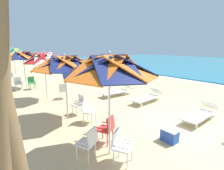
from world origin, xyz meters
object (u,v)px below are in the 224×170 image
object	(u,v)px
plastic_chair_3	(79,103)
beach_umbrella_4	(13,52)
sun_lounger_3	(117,91)
plastic_chair_6	(32,82)
plastic_chair_1	(107,128)
beach_umbrella_3	(23,56)
plastic_chair_0	(120,144)
plastic_chair_2	(88,142)
sun_lounger_1	(200,114)
beach_umbrella_2	(44,58)
plastic_chair_5	(64,90)
beach_umbrella_1	(65,63)
cooler_box	(170,135)
beach_umbrella_0	(109,67)
plastic_chair_4	(88,110)
plastic_chair_8	(10,78)
plastic_chair_7	(18,83)
sun_lounger_2	(148,97)

from	to	relation	value
plastic_chair_3	beach_umbrella_4	bearing A→B (deg)	-176.30
plastic_chair_3	sun_lounger_3	bearing A→B (deg)	109.97
plastic_chair_3	plastic_chair_6	bearing A→B (deg)	-177.46
plastic_chair_1	beach_umbrella_3	bearing A→B (deg)	-179.77
plastic_chair_0	plastic_chair_1	xyz separation A→B (m)	(-0.94, 0.30, 0.00)
plastic_chair_2	sun_lounger_1	size ratio (longest dim) A/B	0.40
plastic_chair_0	beach_umbrella_2	xyz separation A→B (m)	(-6.62, 0.48, 1.77)
plastic_chair_6	plastic_chair_5	bearing A→B (deg)	11.74
plastic_chair_3	sun_lounger_1	world-z (taller)	plastic_chair_3
beach_umbrella_3	plastic_chair_0	bearing A→B (deg)	-1.48
plastic_chair_1	beach_umbrella_1	world-z (taller)	beach_umbrella_1
plastic_chair_2	beach_umbrella_3	world-z (taller)	beach_umbrella_3
cooler_box	beach_umbrella_4	bearing A→B (deg)	-172.75
plastic_chair_1	beach_umbrella_0	bearing A→B (deg)	-30.17
plastic_chair_2	plastic_chair_4	bearing A→B (deg)	148.55
plastic_chair_1	plastic_chair_6	world-z (taller)	same
beach_umbrella_1	plastic_chair_8	distance (m)	9.31
beach_umbrella_3	plastic_chair_6	distance (m)	1.86
plastic_chair_7	sun_lounger_1	world-z (taller)	plastic_chair_7
beach_umbrella_1	beach_umbrella_3	bearing A→B (deg)	179.48
beach_umbrella_3	beach_umbrella_4	world-z (taller)	beach_umbrella_4
plastic_chair_3	plastic_chair_4	size ratio (longest dim) A/B	1.00
sun_lounger_2	plastic_chair_6	bearing A→B (deg)	-150.74
beach_umbrella_3	plastic_chair_6	size ratio (longest dim) A/B	3.05
plastic_chair_7	plastic_chair_8	xyz separation A→B (m)	(-2.63, -0.02, 0.00)
sun_lounger_3	sun_lounger_1	bearing A→B (deg)	2.18
beach_umbrella_2	sun_lounger_2	bearing A→B (deg)	45.31
plastic_chair_2	plastic_chair_6	size ratio (longest dim) A/B	1.00
plastic_chair_5	sun_lounger_3	xyz separation A→B (m)	(1.44, 2.75, -0.22)
cooler_box	plastic_chair_8	bearing A→B (deg)	-170.44
beach_umbrella_0	beach_umbrella_3	distance (m)	9.73
plastic_chair_1	plastic_chair_3	xyz separation A→B (m)	(-2.59, 0.49, 0.00)
plastic_chair_4	sun_lounger_3	distance (m)	3.97
beach_umbrella_3	plastic_chair_8	distance (m)	3.02
plastic_chair_7	sun_lounger_2	bearing A→B (deg)	33.12
plastic_chair_8	sun_lounger_1	distance (m)	13.43
beach_umbrella_2	beach_umbrella_4	world-z (taller)	beach_umbrella_4
plastic_chair_1	sun_lounger_2	distance (m)	4.50
plastic_chair_8	plastic_chair_0	bearing A→B (deg)	1.35
beach_umbrella_2	plastic_chair_0	bearing A→B (deg)	-4.18
plastic_chair_2	beach_umbrella_4	size ratio (longest dim) A/B	0.30
cooler_box	plastic_chair_0	bearing A→B (deg)	-96.89
sun_lounger_1	plastic_chair_7	bearing A→B (deg)	-156.00
plastic_chair_6	cooler_box	distance (m)	10.01
beach_umbrella_0	plastic_chair_4	size ratio (longest dim) A/B	3.21
beach_umbrella_0	sun_lounger_2	distance (m)	5.39
plastic_chair_1	plastic_chair_3	distance (m)	2.64
beach_umbrella_0	plastic_chair_7	bearing A→B (deg)	-178.25
beach_umbrella_2	sun_lounger_2	xyz separation A→B (m)	(3.89, 3.94, -1.98)
beach_umbrella_4	sun_lounger_3	xyz separation A→B (m)	(8.22, 3.82, -2.16)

